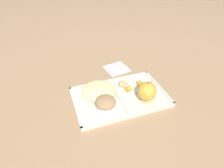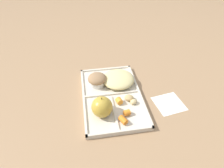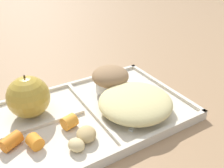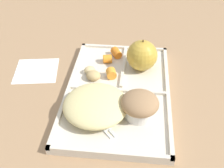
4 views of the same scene
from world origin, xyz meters
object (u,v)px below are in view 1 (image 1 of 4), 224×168
object	(u,v)px
lunch_tray	(120,97)
green_apple	(147,91)
plastic_fork	(95,96)
bran_muffin	(106,103)

from	to	relation	value
lunch_tray	green_apple	size ratio (longest dim) A/B	4.57
lunch_tray	plastic_fork	xyz separation A→B (m)	(0.10, -0.04, 0.01)
lunch_tray	bran_muffin	world-z (taller)	bran_muffin
bran_muffin	lunch_tray	bearing A→B (deg)	-146.83
lunch_tray	green_apple	bearing A→B (deg)	151.50
green_apple	lunch_tray	bearing A→B (deg)	-28.50
lunch_tray	green_apple	xyz separation A→B (m)	(-0.10, 0.05, 0.05)
lunch_tray	bran_muffin	bearing A→B (deg)	33.17
green_apple	bran_muffin	xyz separation A→B (m)	(0.18, 0.00, -0.01)
green_apple	plastic_fork	bearing A→B (deg)	-23.79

